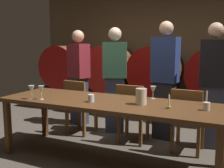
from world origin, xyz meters
TOP-DOWN VIEW (x-y plane):
  - ground_plane at (0.00, 0.00)m, footprint 7.72×7.72m
  - back_wall at (0.00, 2.79)m, footprint 5.94×0.24m
  - barrel_shelf at (0.00, 2.24)m, footprint 5.35×0.90m
  - wine_barrel_far_left at (-2.15, 2.24)m, footprint 0.96×0.96m
  - wine_barrel_left at (-1.04, 2.24)m, footprint 0.96×0.96m
  - wine_barrel_center at (-0.03, 2.24)m, footprint 0.96×0.96m
  - wine_barrel_right at (1.08, 2.24)m, footprint 0.96×0.96m
  - dining_table at (0.05, -0.13)m, footprint 2.79×0.88m
  - chair_left at (-0.83, 0.57)m, footprint 0.43×0.43m
  - chair_center at (0.10, 0.56)m, footprint 0.41×0.41m
  - chair_right at (0.90, 0.52)m, footprint 0.41×0.41m
  - guest_far_left at (-1.13, 1.06)m, footprint 0.44×0.36m
  - guest_center_left at (-0.34, 0.92)m, footprint 0.44×0.36m
  - guest_center_right at (0.47, 0.94)m, footprint 0.41×0.28m
  - guest_far_right at (1.16, 0.88)m, footprint 0.41×0.29m
  - candle_left at (0.81, -0.19)m, footprint 0.05×0.05m
  - candle_right at (1.16, 0.18)m, footprint 0.05×0.05m
  - pitcher at (0.47, -0.13)m, footprint 0.13×0.13m
  - wine_glass_left at (-0.88, -0.44)m, footprint 0.08×0.08m
  - wine_glass_center at (-0.76, -0.41)m, footprint 0.07×0.07m
  - wine_glass_right at (0.50, 0.24)m, footprint 0.08×0.08m
  - cup_left at (-0.12, -0.27)m, footprint 0.08×0.08m
  - cup_right at (1.19, -0.10)m, footprint 0.07×0.07m

SIDE VIEW (x-z plane):
  - ground_plane at x=0.00m, z-range 0.00..0.00m
  - barrel_shelf at x=0.00m, z-range 0.00..0.45m
  - chair_left at x=-0.83m, z-range 0.05..0.93m
  - chair_center at x=0.10m, z-range 0.05..0.93m
  - chair_right at x=0.90m, z-range 0.05..0.93m
  - dining_table at x=0.05m, z-range 0.32..1.08m
  - cup_right at x=1.19m, z-range 0.77..0.85m
  - candle_left at x=0.81m, z-range 0.72..0.90m
  - candle_right at x=1.16m, z-range 0.72..0.90m
  - cup_left at x=-0.12m, z-range 0.77..0.86m
  - pitcher at x=0.47m, z-range 0.77..0.95m
  - guest_far_left at x=-1.13m, z-range 0.03..1.71m
  - guest_center_left at x=-0.34m, z-range 0.02..1.74m
  - wine_glass_right at x=0.50m, z-range 0.80..0.96m
  - wine_glass_left at x=-0.88m, z-range 0.81..0.98m
  - wine_glass_center at x=-0.76m, z-range 0.81..0.98m
  - guest_far_right at x=1.16m, z-range 0.02..1.77m
  - guest_center_right at x=0.47m, z-range 0.03..1.81m
  - wine_barrel_far_left at x=-2.15m, z-range 0.44..1.40m
  - wine_barrel_left at x=-1.04m, z-range 0.44..1.40m
  - wine_barrel_center at x=-0.03m, z-range 0.44..1.40m
  - wine_barrel_right at x=1.08m, z-range 0.44..1.40m
  - back_wall at x=0.00m, z-range 0.00..2.83m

